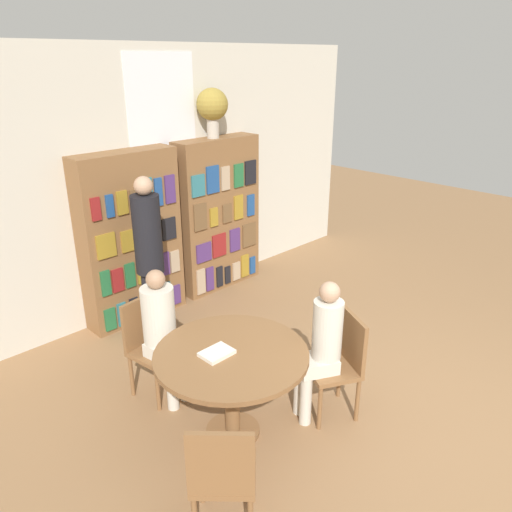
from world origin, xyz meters
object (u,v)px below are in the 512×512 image
(chair_far_side, at_px, (341,360))
(librarian_standing, at_px, (148,243))
(bookshelf_left, at_px, (131,239))
(flower_vase, at_px, (212,106))
(seated_reader_right, at_px, (321,344))
(bookshelf_right, at_px, (218,215))
(chair_near_camera, at_px, (223,473))
(reading_table, at_px, (232,367))
(seated_reader_left, at_px, (163,328))
(chair_left_side, at_px, (150,342))

(chair_far_side, bearing_deg, librarian_standing, 37.95)
(bookshelf_left, relative_size, flower_vase, 3.34)
(seated_reader_right, bearing_deg, flower_vase, 4.55)
(bookshelf_right, xyz_separation_m, chair_far_side, (-0.98, -2.67, -0.46))
(chair_near_camera, bearing_deg, bookshelf_right, 95.11)
(bookshelf_right, relative_size, reading_table, 1.62)
(bookshelf_right, relative_size, seated_reader_right, 1.56)
(chair_near_camera, bearing_deg, chair_far_side, 54.00)
(bookshelf_right, bearing_deg, seated_reader_right, -113.88)
(flower_vase, distance_m, seated_reader_left, 2.88)
(bookshelf_right, height_order, chair_left_side, bookshelf_right)
(flower_vase, xyz_separation_m, reading_table, (-1.77, -2.24, -1.67))
(bookshelf_left, height_order, seated_reader_left, bookshelf_left)
(bookshelf_left, distance_m, chair_left_side, 1.54)
(chair_left_side, bearing_deg, chair_far_side, 117.00)
(bookshelf_right, distance_m, reading_table, 2.90)
(flower_vase, relative_size, chair_far_side, 0.64)
(reading_table, bearing_deg, chair_far_side, -27.70)
(seated_reader_right, bearing_deg, bookshelf_left, 30.56)
(chair_left_side, bearing_deg, reading_table, 90.00)
(flower_vase, bearing_deg, seated_reader_left, -141.51)
(seated_reader_left, relative_size, seated_reader_right, 1.00)
(bookshelf_left, distance_m, chair_near_camera, 3.17)
(reading_table, height_order, chair_near_camera, chair_near_camera)
(reading_table, height_order, chair_left_side, chair_left_side)
(chair_near_camera, height_order, seated_reader_right, seated_reader_right)
(bookshelf_right, height_order, librarian_standing, bookshelf_right)
(bookshelf_left, bearing_deg, reading_table, -103.42)
(bookshelf_right, height_order, seated_reader_left, bookshelf_right)
(chair_near_camera, distance_m, chair_left_side, 1.67)
(reading_table, xyz_separation_m, chair_far_side, (0.83, -0.43, -0.13))
(chair_left_side, bearing_deg, flower_vase, -153.62)
(reading_table, bearing_deg, chair_left_side, 98.30)
(reading_table, bearing_deg, flower_vase, 51.70)
(seated_reader_right, bearing_deg, librarian_standing, 33.97)
(bookshelf_left, height_order, librarian_standing, bookshelf_left)
(reading_table, distance_m, chair_left_side, 0.94)
(seated_reader_right, distance_m, librarian_standing, 2.13)
(chair_far_side, bearing_deg, seated_reader_left, 66.08)
(chair_far_side, height_order, librarian_standing, librarian_standing)
(chair_far_side, bearing_deg, bookshelf_right, 7.54)
(seated_reader_left, bearing_deg, bookshelf_right, -150.44)
(chair_near_camera, height_order, chair_far_side, same)
(seated_reader_left, bearing_deg, chair_near_camera, 59.92)
(bookshelf_left, distance_m, seated_reader_left, 1.64)
(flower_vase, bearing_deg, bookshelf_right, -7.81)
(chair_near_camera, bearing_deg, flower_vase, 95.58)
(flower_vase, height_order, seated_reader_right, flower_vase)
(chair_left_side, relative_size, seated_reader_right, 0.73)
(bookshelf_left, xyz_separation_m, seated_reader_left, (-0.64, -1.49, -0.26))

